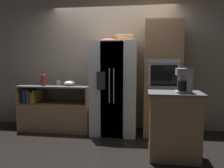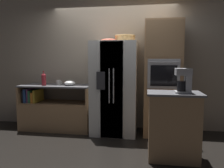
# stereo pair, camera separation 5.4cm
# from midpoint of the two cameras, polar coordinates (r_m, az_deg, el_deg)

# --- Properties ---
(ground_plane) EXTENTS (20.00, 20.00, 0.00)m
(ground_plane) POSITION_cam_midpoint_polar(r_m,az_deg,el_deg) (4.37, -0.74, -12.61)
(ground_plane) COLOR black
(wall_back) EXTENTS (12.00, 0.06, 2.80)m
(wall_back) POSITION_cam_midpoint_polar(r_m,az_deg,el_deg) (4.57, 0.10, 6.09)
(wall_back) COLOR tan
(wall_back) RESTS_ON ground_plane
(counter_left) EXTENTS (1.44, 0.62, 0.91)m
(counter_left) POSITION_cam_midpoint_polar(r_m,az_deg,el_deg) (4.68, -14.74, -7.25)
(counter_left) COLOR #A87F56
(counter_left) RESTS_ON ground_plane
(refrigerator) EXTENTS (0.85, 0.77, 1.76)m
(refrigerator) POSITION_cam_midpoint_polar(r_m,az_deg,el_deg) (4.20, 0.27, -1.07)
(refrigerator) COLOR silver
(refrigerator) RESTS_ON ground_plane
(wall_oven) EXTENTS (0.67, 0.69, 2.13)m
(wall_oven) POSITION_cam_midpoint_polar(r_m,az_deg,el_deg) (4.21, 12.55, 1.38)
(wall_oven) COLOR #A87F56
(wall_oven) RESTS_ON ground_plane
(island_counter) EXTENTS (0.75, 0.49, 0.96)m
(island_counter) POSITION_cam_midpoint_polar(r_m,az_deg,el_deg) (3.28, 15.46, -10.39)
(island_counter) COLOR #A87F56
(island_counter) RESTS_ON ground_plane
(wicker_basket) EXTENTS (0.39, 0.39, 0.13)m
(wicker_basket) POSITION_cam_midpoint_polar(r_m,az_deg,el_deg) (4.25, 3.02, 11.82)
(wicker_basket) COLOR tan
(wicker_basket) RESTS_ON refrigerator
(fruit_bowl) EXTENTS (0.31, 0.31, 0.06)m
(fruit_bowl) POSITION_cam_midpoint_polar(r_m,az_deg,el_deg) (4.22, -1.27, 11.34)
(fruit_bowl) COLOR #DB664C
(fruit_bowl) RESTS_ON refrigerator
(bottle_tall) EXTENTS (0.09, 0.09, 0.29)m
(bottle_tall) POSITION_cam_midpoint_polar(r_m,az_deg,el_deg) (4.53, -17.83, 1.26)
(bottle_tall) COLOR maroon
(bottle_tall) RESTS_ON counter_left
(mug) EXTENTS (0.13, 0.09, 0.10)m
(mug) POSITION_cam_midpoint_polar(r_m,az_deg,el_deg) (4.60, -14.24, 0.40)
(mug) COLOR silver
(mug) RESTS_ON counter_left
(mixing_bowl) EXTENTS (0.21, 0.21, 0.10)m
(mixing_bowl) POSITION_cam_midpoint_polar(r_m,az_deg,el_deg) (4.42, -11.38, 0.23)
(mixing_bowl) COLOR white
(mixing_bowl) RESTS_ON counter_left
(coffee_maker) EXTENTS (0.20, 0.22, 0.34)m
(coffee_maker) POSITION_cam_midpoint_polar(r_m,az_deg,el_deg) (3.15, 18.16, 1.13)
(coffee_maker) COLOR #B2B2B7
(coffee_maker) RESTS_ON island_counter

